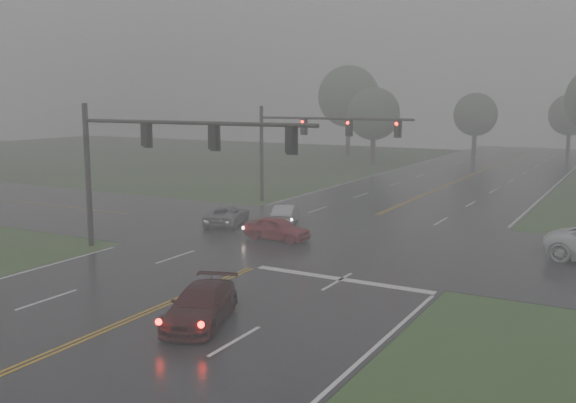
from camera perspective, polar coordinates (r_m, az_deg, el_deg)
The scene contains 13 objects.
main_road at distance 35.48m, azimuth 1.91°, elevation -3.79°, with size 18.00×160.00×0.02m, color black.
cross_street at distance 37.23m, azimuth 3.33°, elevation -3.19°, with size 120.00×14.00×0.02m, color black.
stop_bar at distance 28.70m, azimuth 4.75°, elevation -6.95°, with size 8.50×0.50×0.01m, color silver.
sedan_maroon at distance 23.50m, azimuth -7.74°, elevation -10.68°, with size 1.86×4.57×1.33m, color #33090A.
sedan_red at distance 36.36m, azimuth -0.96°, elevation -3.47°, with size 1.56×3.88×1.32m, color maroon.
sedan_silver at distance 41.15m, azimuth -0.21°, elevation -1.98°, with size 1.30×3.71×1.22m, color #B2B4BA.
car_grey at distance 41.03m, azimuth -5.41°, elevation -2.06°, with size 2.03×4.41×1.23m, color slate.
signal_gantry_near at distance 32.92m, azimuth -12.31°, elevation 4.53°, with size 13.96×0.34×7.70m.
signal_gantry_far at distance 47.92m, azimuth 1.47°, elevation 5.81°, with size 12.32×0.37×7.38m.
tree_nw_a at distance 78.42m, azimuth 7.61°, elevation 7.73°, with size 6.35×6.35×9.32m.
tree_n_mid at distance 92.75m, azimuth 16.32°, elevation 7.42°, with size 5.96×5.96×8.76m.
tree_nw_b at distance 90.28m, azimuth 5.40°, elevation 9.28°, with size 8.51×8.51×12.50m.
tree_n_far at distance 98.73m, azimuth 23.79°, elevation 7.06°, with size 5.88×5.88×8.64m.
Camera 1 is at (15.89, -10.72, 7.93)m, focal length 40.00 mm.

